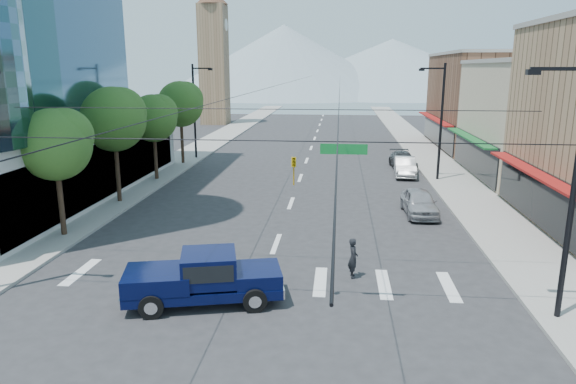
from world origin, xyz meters
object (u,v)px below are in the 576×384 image
pickup_truck (203,277)px  pedestrian (353,258)px  parked_car_mid (405,167)px  parked_car_near (419,202)px  parked_car_far (403,160)px

pickup_truck → pedestrian: pickup_truck is taller
parked_car_mid → parked_car_near: bearing=-89.5°
pedestrian → parked_car_near: bearing=-31.1°
pedestrian → parked_car_far: size_ratio=0.35×
pickup_truck → pedestrian: (5.64, 3.01, -0.17)m
parked_car_near → parked_car_mid: size_ratio=0.98×
parked_car_near → parked_car_mid: 11.59m
parked_car_near → parked_car_far: parked_car_near is taller
pickup_truck → parked_car_mid: pickup_truck is taller
pickup_truck → parked_car_far: bearing=55.5°
parked_car_near → pedestrian: bearing=-114.8°
pickup_truck → parked_car_near: size_ratio=1.36×
pickup_truck → parked_car_near: pickup_truck is taller
parked_car_mid → parked_car_far: size_ratio=0.94×
pickup_truck → parked_car_mid: size_ratio=1.33×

